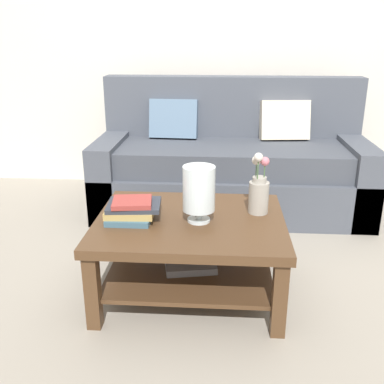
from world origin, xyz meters
TOP-DOWN VIEW (x-y plane):
  - ground_plane at (0.00, 0.00)m, footprint 10.00×10.00m
  - back_wall at (0.00, 1.65)m, footprint 6.40×0.12m
  - couch at (0.15, 0.96)m, footprint 2.17×0.90m
  - coffee_table at (-0.10, -0.40)m, footprint 1.02×0.83m
  - book_stack_main at (-0.41, -0.43)m, footprint 0.30×0.25m
  - glass_hurricane_vase at (-0.05, -0.42)m, footprint 0.17×0.17m
  - flower_pitcher at (0.28, -0.28)m, footprint 0.11×0.11m

SIDE VIEW (x-z plane):
  - ground_plane at x=0.00m, z-range 0.00..0.00m
  - coffee_table at x=-0.10m, z-range 0.10..0.55m
  - couch at x=0.15m, z-range -0.17..0.89m
  - book_stack_main at x=-0.41m, z-range 0.45..0.57m
  - flower_pitcher at x=0.28m, z-range 0.40..0.76m
  - glass_hurricane_vase at x=-0.05m, z-range 0.48..0.78m
  - back_wall at x=0.00m, z-range 0.00..2.70m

